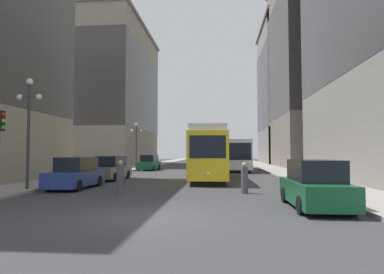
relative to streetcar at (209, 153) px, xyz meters
The scene contains 16 objects.
ground_plane 15.46m from the streetcar, 95.92° to the right, with size 200.00×200.00×0.00m, color #38383A.
sidewalk_left 26.99m from the streetcar, 113.05° to the left, with size 3.34×120.00×0.15m, color gray.
sidewalk_right 25.92m from the streetcar, 73.41° to the left, with size 3.34×120.00×0.15m, color gray.
streetcar is the anchor object (origin of this frame).
transit_bus 12.79m from the streetcar, 77.13° to the left, with size 2.71×11.99×3.45m.
parked_car_left_near 10.58m from the streetcar, 136.09° to the right, with size 1.94×4.58×1.82m.
parked_car_left_mid 14.48m from the streetcar, 121.65° to the left, with size 2.04×4.76×1.82m.
parked_car_right_far 13.81m from the streetcar, 71.30° to the right, with size 1.90×4.35×1.82m.
parked_car_left_far 7.76m from the streetcar, behind, with size 2.06×4.71×1.82m.
pedestrian_crossing_near 9.15m from the streetcar, 76.56° to the right, with size 0.35×0.35×1.58m.
pedestrian_crossing_far 10.25m from the streetcar, 114.96° to the right, with size 0.38×0.38×1.69m.
lamp_post_left_near 13.24m from the streetcar, 136.32° to the right, with size 1.41×0.36×5.99m.
lamp_post_left_far 16.47m from the streetcar, 125.33° to the left, with size 1.41×0.36×5.65m.
building_left_midblock 36.31m from the streetcar, 123.02° to the left, with size 14.13×23.66×24.12m.
building_right_corner 41.38m from the streetcar, 66.26° to the left, with size 14.49×18.22×26.51m.
building_right_midblock 29.03m from the streetcar, 54.65° to the left, with size 12.63×17.25×28.95m.
Camera 1 is at (2.44, -10.29, 2.09)m, focal length 30.06 mm.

